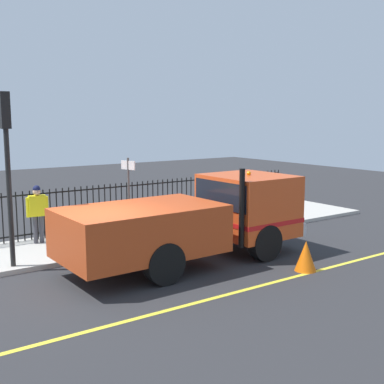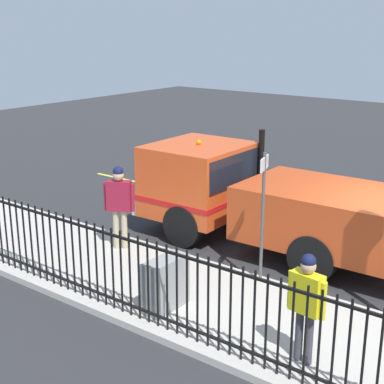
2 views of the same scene
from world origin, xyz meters
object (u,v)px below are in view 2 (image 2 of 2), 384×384
(traffic_cone, at_px, (250,196))
(street_sign, at_px, (263,203))
(worker_standing, at_px, (119,199))
(pedestrian_distant, at_px, (306,297))
(work_truck, at_px, (257,195))
(utility_cabinet, at_px, (166,284))

(traffic_cone, relative_size, street_sign, 0.30)
(worker_standing, bearing_deg, pedestrian_distant, -47.05)
(work_truck, bearing_deg, street_sign, -147.44)
(worker_standing, distance_m, pedestrian_distant, 5.38)
(worker_standing, height_order, utility_cabinet, worker_standing)
(utility_cabinet, relative_size, street_sign, 0.36)
(traffic_cone, distance_m, street_sign, 4.95)
(utility_cabinet, distance_m, street_sign, 2.32)
(worker_standing, relative_size, street_sign, 0.73)
(street_sign, bearing_deg, pedestrian_distant, 43.69)
(worker_standing, relative_size, pedestrian_distant, 1.09)
(utility_cabinet, bearing_deg, work_truck, -173.08)
(work_truck, relative_size, pedestrian_distant, 3.92)
(traffic_cone, bearing_deg, worker_standing, -7.61)
(utility_cabinet, height_order, traffic_cone, utility_cabinet)
(pedestrian_distant, xyz_separation_m, traffic_cone, (-5.91, -4.57, -0.78))
(work_truck, bearing_deg, worker_standing, 135.35)
(street_sign, bearing_deg, traffic_cone, -145.74)
(worker_standing, relative_size, traffic_cone, 2.45)
(work_truck, xyz_separation_m, street_sign, (1.79, 1.18, 0.48))
(work_truck, height_order, traffic_cone, work_truck)
(pedestrian_distant, height_order, street_sign, street_sign)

